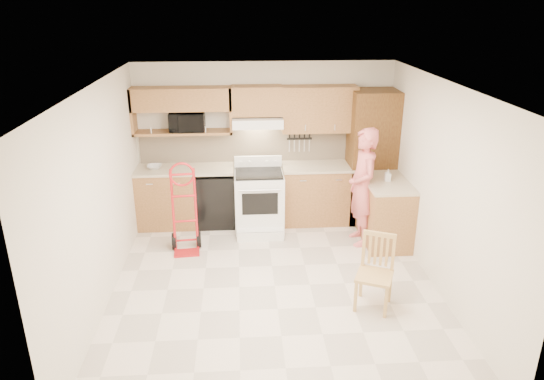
{
  "coord_description": "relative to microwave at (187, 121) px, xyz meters",
  "views": [
    {
      "loc": [
        -0.4,
        -5.39,
        3.37
      ],
      "look_at": [
        0.0,
        0.5,
        1.1
      ],
      "focal_mm": 32.91,
      "sensor_mm": 36.0,
      "label": 1
    }
  ],
  "objects": [
    {
      "name": "upper_cab_right",
      "position": [
        2.01,
        0.0,
        0.16
      ],
      "size": [
        1.14,
        0.33,
        0.7
      ],
      "primitive_type": "cube",
      "color": "#A87043",
      "rests_on": "wall_back"
    },
    {
      "name": "upper_cab_left",
      "position": [
        -0.07,
        0.0,
        0.34
      ],
      "size": [
        1.5,
        0.33,
        0.34
      ],
      "primitive_type": "cube",
      "color": "#A87043",
      "rests_on": "wall_back"
    },
    {
      "name": "upper_cab_center",
      "position": [
        1.06,
        0.0,
        0.3
      ],
      "size": [
        0.76,
        0.33,
        0.44
      ],
      "primitive_type": "cube",
      "color": "#A87043",
      "rests_on": "wall_back"
    },
    {
      "name": "backsplash",
      "position": [
        1.18,
        0.15,
        -0.44
      ],
      "size": [
        3.92,
        0.03,
        0.55
      ],
      "primitive_type": "cube",
      "color": "beige",
      "rests_on": "wall_back"
    },
    {
      "name": "cab_return_right",
      "position": [
        2.88,
        -0.94,
        -1.19
      ],
      "size": [
        0.6,
        1.0,
        0.9
      ],
      "primitive_type": "cube",
      "color": "#A87043",
      "rests_on": "ground"
    },
    {
      "name": "countertop_left",
      "position": [
        -0.07,
        -0.13,
        -0.72
      ],
      "size": [
        1.5,
        0.63,
        0.04
      ],
      "primitive_type": "cube",
      "color": "#BFB294",
      "rests_on": "lower_cab_left"
    },
    {
      "name": "person",
      "position": [
        2.52,
        -0.94,
        -0.77
      ],
      "size": [
        0.45,
        0.65,
        1.72
      ],
      "primitive_type": "imported",
      "rotation": [
        0.0,
        0.0,
        -1.51
      ],
      "color": "#D56363",
      "rests_on": "ground"
    },
    {
      "name": "countertop_return",
      "position": [
        2.88,
        -0.94,
        -0.72
      ],
      "size": [
        0.63,
        1.0,
        0.04
      ],
      "primitive_type": "cube",
      "color": "#BFB294",
      "rests_on": "cab_return_right"
    },
    {
      "name": "wall_right",
      "position": [
        3.19,
        -2.08,
        -0.39
      ],
      "size": [
        0.02,
        4.5,
        2.5
      ],
      "primitive_type": "cube",
      "color": "beige",
      "rests_on": "ground"
    },
    {
      "name": "countertop_right",
      "position": [
        2.01,
        -0.13,
        -0.72
      ],
      "size": [
        1.14,
        0.63,
        0.04
      ],
      "primitive_type": "cube",
      "color": "#BFB294",
      "rests_on": "lower_cab_right"
    },
    {
      "name": "lower_cab_right",
      "position": [
        2.01,
        -0.14,
        -1.19
      ],
      "size": [
        1.14,
        0.6,
        0.9
      ],
      "primitive_type": "cube",
      "color": "#A87043",
      "rests_on": "ground"
    },
    {
      "name": "soap_bottle",
      "position": [
        2.88,
        -0.91,
        -0.61
      ],
      "size": [
        0.08,
        0.09,
        0.17
      ],
      "primitive_type": "imported",
      "rotation": [
        0.0,
        0.0,
        -0.08
      ],
      "color": "white",
      "rests_on": "countertop_return"
    },
    {
      "name": "microwave",
      "position": [
        0.0,
        0.0,
        0.0
      ],
      "size": [
        0.53,
        0.37,
        0.29
      ],
      "primitive_type": "imported",
      "rotation": [
        0.0,
        0.0,
        -0.02
      ],
      "color": "black",
      "rests_on": "upper_shelf_mw"
    },
    {
      "name": "range",
      "position": [
        1.06,
        -0.42,
        -1.09
      ],
      "size": [
        0.74,
        0.97,
        1.09
      ],
      "primitive_type": null,
      "color": "white",
      "rests_on": "ground"
    },
    {
      "name": "hand_truck",
      "position": [
        -0.01,
        -1.06,
        -1.04
      ],
      "size": [
        0.5,
        0.47,
        1.19
      ],
      "primitive_type": null,
      "rotation": [
        0.0,
        0.0,
        0.08
      ],
      "color": "red",
      "rests_on": "ground"
    },
    {
      "name": "range_hood",
      "position": [
        1.06,
        -0.06,
        -0.01
      ],
      "size": [
        0.76,
        0.46,
        0.14
      ],
      "primitive_type": "cube",
      "color": "white",
      "rests_on": "wall_back"
    },
    {
      "name": "wall_back",
      "position": [
        1.18,
        0.17,
        -0.39
      ],
      "size": [
        4.0,
        0.02,
        2.5
      ],
      "primitive_type": "cube",
      "color": "beige",
      "rests_on": "ground"
    },
    {
      "name": "bowl",
      "position": [
        -0.52,
        -0.14,
        -0.67
      ],
      "size": [
        0.23,
        0.23,
        0.06
      ],
      "primitive_type": "imported",
      "rotation": [
        0.0,
        0.0,
        0.0
      ],
      "color": "white",
      "rests_on": "countertop_left"
    },
    {
      "name": "knife_strip",
      "position": [
        1.73,
        0.12,
        -0.4
      ],
      "size": [
        0.4,
        0.05,
        0.29
      ],
      "primitive_type": null,
      "color": "black",
      "rests_on": "backsplash"
    },
    {
      "name": "lower_cab_left",
      "position": [
        -0.37,
        -0.14,
        -1.19
      ],
      "size": [
        0.9,
        0.6,
        0.9
      ],
      "primitive_type": "cube",
      "color": "#A87043",
      "rests_on": "ground"
    },
    {
      "name": "floor",
      "position": [
        1.18,
        -2.08,
        -1.65
      ],
      "size": [
        4.0,
        4.5,
        0.02
      ],
      "primitive_type": "cube",
      "color": "beige",
      "rests_on": "ground"
    },
    {
      "name": "upper_shelf_mw",
      "position": [
        -0.07,
        0.0,
        -0.17
      ],
      "size": [
        1.5,
        0.33,
        0.04
      ],
      "primitive_type": "cube",
      "color": "#A87043",
      "rests_on": "wall_back"
    },
    {
      "name": "pantry_tall",
      "position": [
        2.83,
        -0.14,
        -0.59
      ],
      "size": [
        0.7,
        0.6,
        2.1
      ],
      "primitive_type": "cube",
      "color": "brown",
      "rests_on": "ground"
    },
    {
      "name": "ceiling",
      "position": [
        1.18,
        -2.08,
        0.87
      ],
      "size": [
        4.0,
        4.5,
        0.02
      ],
      "primitive_type": "cube",
      "color": "white",
      "rests_on": "ground"
    },
    {
      "name": "wall_left",
      "position": [
        -0.83,
        -2.08,
        -0.39
      ],
      "size": [
        0.02,
        4.5,
        2.5
      ],
      "primitive_type": "cube",
      "color": "beige",
      "rests_on": "ground"
    },
    {
      "name": "dishwasher",
      "position": [
        0.38,
        -0.14,
        -1.21
      ],
      "size": [
        0.6,
        0.6,
        0.85
      ],
      "primitive_type": "cube",
      "color": "black",
      "rests_on": "ground"
    },
    {
      "name": "wall_front",
      "position": [
        1.18,
        -4.34,
        -0.39
      ],
      "size": [
        4.0,
        0.02,
        2.5
      ],
      "primitive_type": "cube",
      "color": "beige",
      "rests_on": "ground"
    },
    {
      "name": "dining_chair",
      "position": [
        2.29,
        -2.6,
        -1.2
      ],
      "size": [
        0.54,
        0.55,
        0.88
      ],
      "primitive_type": null,
      "rotation": [
        0.0,
        0.0,
        -0.42
      ],
      "color": "tan",
      "rests_on": "ground"
    }
  ]
}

